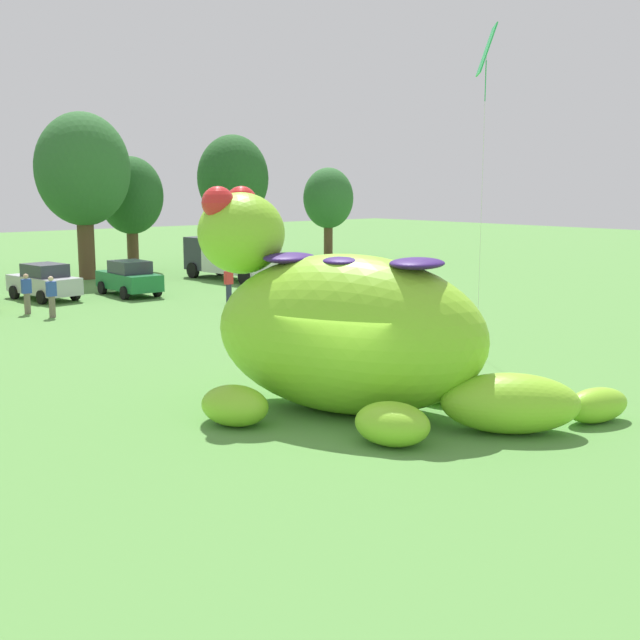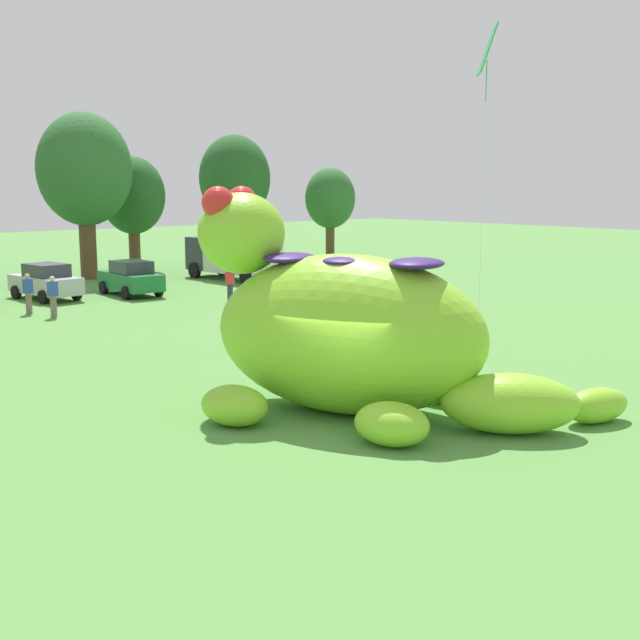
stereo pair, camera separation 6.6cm
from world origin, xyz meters
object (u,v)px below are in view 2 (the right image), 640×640
car_silver (46,282)px  spectator_far_side (28,294)px  spectator_mid_field (230,285)px  car_green (131,278)px  spectator_near_inflatable (386,324)px  tethered_flying_kite (487,56)px  spectator_wandering (53,297)px  box_truck (234,252)px  giant_inflatable_creature (348,332)px

car_silver → spectator_far_side: size_ratio=2.50×
spectator_mid_field → car_silver: bearing=131.8°
car_green → car_silver: bearing=161.4°
car_green → spectator_near_inflatable: car_green is taller
spectator_far_side → tethered_flying_kite: 21.05m
spectator_near_inflatable → spectator_wandering: size_ratio=1.00×
car_silver → box_truck: size_ratio=0.66×
car_silver → spectator_far_side: (-2.26, -3.69, -0.01)m
car_silver → spectator_wandering: size_ratio=2.50×
giant_inflatable_creature → spectator_near_inflatable: 7.64m
giant_inflatable_creature → spectator_far_side: bearing=90.3°
car_silver → box_truck: bearing=3.7°
car_green → tethered_flying_kite: size_ratio=0.41×
spectator_mid_field → spectator_far_side: bearing=160.1°
spectator_wandering → tethered_flying_kite: tethered_flying_kite is taller
box_truck → spectator_wandering: size_ratio=3.82×
spectator_mid_field → spectator_wandering: same height
box_truck → spectator_far_side: bearing=-162.0°
car_silver → spectator_near_inflatable: size_ratio=2.50×
car_green → spectator_far_side: bearing=-158.1°
giant_inflatable_creature → car_silver: bearing=84.8°
car_green → box_truck: box_truck is taller
giant_inflatable_creature → spectator_mid_field: (8.11, 16.84, -1.12)m
car_silver → spectator_far_side: car_silver is taller
giant_inflatable_creature → spectator_wandering: bearing=89.0°
giant_inflatable_creature → spectator_near_inflatable: (5.97, 4.64, -1.12)m
spectator_near_inflatable → spectator_far_side: bearing=111.8°
car_silver → spectator_wandering: 5.57m
box_truck → spectator_far_side: size_ratio=3.82×
car_silver → tethered_flying_kite: size_ratio=0.42×
car_silver → tethered_flying_kite: 23.62m
spectator_near_inflatable → box_truck: bearing=69.0°
box_truck → car_silver: bearing=-176.3°
car_green → box_truck: 7.87m
spectator_wandering → car_green: bearing=35.4°
spectator_wandering → giant_inflatable_creature: bearing=-91.0°
box_truck → tethered_flying_kite: 24.17m
box_truck → spectator_far_side: (-13.61, -4.43, -0.75)m
spectator_near_inflatable → spectator_wandering: bearing=112.6°
spectator_far_side → car_green: bearing=21.9°
car_silver → spectator_mid_field: size_ratio=2.50×
car_green → spectator_far_side: 6.50m
giant_inflatable_creature → tethered_flying_kite: size_ratio=0.91×
spectator_near_inflatable → spectator_wandering: (-5.65, 13.61, 0.00)m
tethered_flying_kite → giant_inflatable_creature: bearing=-164.5°
box_truck → spectator_near_inflatable: (-7.53, -19.60, -0.75)m
spectator_mid_field → box_truck: bearing=54.0°
tethered_flying_kite → spectator_wandering: bearing=114.2°
giant_inflatable_creature → box_truck: 27.75m
spectator_near_inflatable → spectator_wandering: 14.73m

